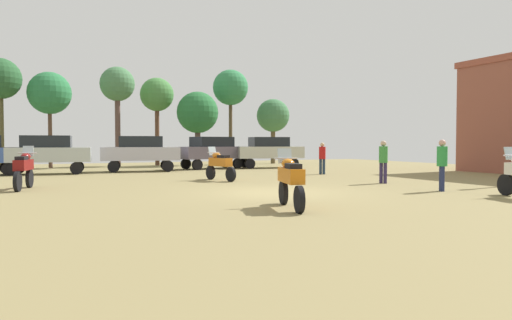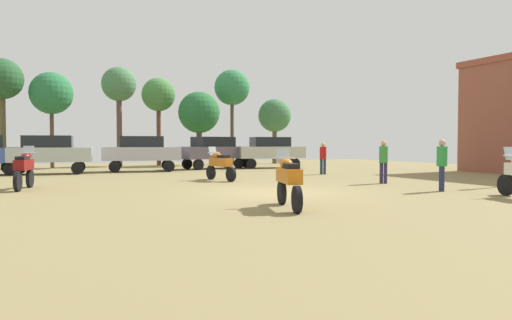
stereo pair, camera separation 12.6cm
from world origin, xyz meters
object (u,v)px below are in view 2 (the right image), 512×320
object	(u,v)px
car_2	(142,151)
car_1	(270,150)
tree_5	(51,94)
tree_3	(199,113)
person_1	(442,161)
tree_4	(2,80)
motorcycle_2	(24,168)
tree_2	(232,88)
person_3	(323,156)
car_4	(213,150)
motorcycle_1	(289,179)
tree_8	(275,116)
motorcycle_5	(220,164)
car_6	(48,152)
tree_7	(119,86)
tree_6	(158,96)
person_2	(384,159)

from	to	relation	value
car_2	car_1	bearing A→B (deg)	-76.82
tree_5	tree_3	bearing A→B (deg)	-3.95
person_1	tree_4	xyz separation A→B (m)	(-14.32, 21.58, 4.49)
motorcycle_2	car_2	world-z (taller)	car_2
tree_2	person_1	bearing A→B (deg)	-92.86
motorcycle_2	person_1	size ratio (longest dim) A/B	1.24
motorcycle_2	person_3	size ratio (longest dim) A/B	1.31
car_1	car_4	world-z (taller)	same
motorcycle_1	person_3	size ratio (longest dim) A/B	1.34
tree_8	tree_3	bearing A→B (deg)	-173.67
tree_4	tree_8	xyz separation A→B (m)	(18.95, 0.07, -1.75)
motorcycle_5	tree_5	world-z (taller)	tree_5
motorcycle_2	car_6	size ratio (longest dim) A/B	0.48
car_4	tree_5	xyz separation A→B (m)	(-9.20, 5.19, 3.63)
car_6	person_1	world-z (taller)	car_6
person_3	tree_5	xyz separation A→B (m)	(-12.58, 12.63, 3.85)
motorcycle_1	car_6	bearing A→B (deg)	122.36
car_1	tree_7	world-z (taller)	tree_7
tree_5	person_1	bearing A→B (deg)	-61.93
tree_3	tree_5	world-z (taller)	tree_5
car_1	person_3	size ratio (longest dim) A/B	2.76
motorcycle_5	tree_6	distance (m)	15.63
tree_8	person_2	bearing A→B (deg)	-103.38
car_2	motorcycle_2	bearing A→B (deg)	156.99
motorcycle_2	tree_5	distance (m)	15.70
car_2	tree_2	size ratio (longest dim) A/B	0.63
tree_3	tree_5	xyz separation A→B (m)	(-9.72, 0.67, 1.03)
car_1	person_2	bearing A→B (deg)	-176.52
car_1	tree_4	distance (m)	17.27
tree_2	car_4	bearing A→B (deg)	-122.27
motorcycle_1	person_1	bearing A→B (deg)	28.05
tree_4	tree_7	size ratio (longest dim) A/B	1.01
tree_8	tree_4	bearing A→B (deg)	-179.79
tree_6	tree_8	size ratio (longest dim) A/B	1.24
car_4	car_6	world-z (taller)	same
car_1	tree_6	world-z (taller)	tree_6
person_3	motorcycle_1	bearing A→B (deg)	-86.95
tree_5	tree_7	world-z (taller)	tree_7
car_1	tree_3	xyz separation A→B (m)	(-3.21, 5.03, 2.61)
car_1	person_1	xyz separation A→B (m)	(-1.41, -15.90, -0.16)
tree_6	person_3	bearing A→B (deg)	-67.84
car_2	motorcycle_1	bearing A→B (deg)	-169.08
motorcycle_2	tree_4	xyz separation A→B (m)	(-1.62, 15.10, 4.76)
person_1	tree_3	xyz separation A→B (m)	(-1.80, 20.93, 2.77)
car_4	person_1	xyz separation A→B (m)	(2.32, -16.41, -0.16)
car_1	person_1	world-z (taller)	car_1
car_6	motorcycle_1	bearing A→B (deg)	-155.82
car_2	person_1	distance (m)	16.90
motorcycle_1	tree_8	bearing A→B (deg)	79.09
tree_4	tree_8	world-z (taller)	tree_4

